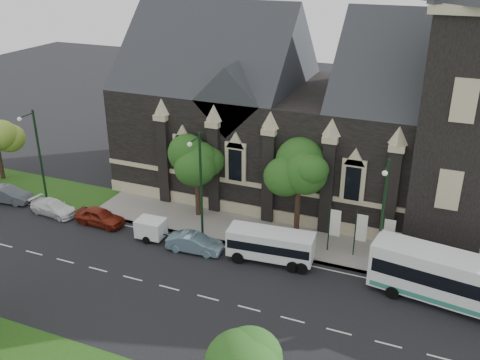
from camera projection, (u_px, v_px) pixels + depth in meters
The scene contains 19 objects.
ground at pixel (208, 298), 36.19m from camera, with size 160.00×160.00×0.00m, color black.
sidewalk at pixel (258, 233), 44.18m from camera, with size 80.00×5.00×0.15m, color gray.
museum at pixel (351, 116), 46.95m from camera, with size 40.00×17.70×29.90m.
tree_park_east at pixel (239, 360), 24.28m from camera, with size 3.40×3.40×6.28m.
tree_walk_right at pixel (303, 170), 41.75m from camera, with size 4.08×4.08×7.80m.
tree_walk_left at pixel (200, 155), 44.94m from camera, with size 3.91×3.91×7.64m.
street_lamp_near at pixel (382, 213), 36.60m from camera, with size 0.36×1.88×9.00m.
street_lamp_mid at pixel (200, 181), 41.52m from camera, with size 0.36×1.88×9.00m.
street_lamp_far at pixel (38, 153), 47.14m from camera, with size 0.36×1.88×9.00m.
banner_flag_left at pixel (333, 225), 40.61m from camera, with size 0.90×0.10×4.00m.
banner_flag_center at pixel (359, 230), 39.91m from camera, with size 0.90×0.10×4.00m.
banner_flag_right at pixel (386, 235), 39.21m from camera, with size 0.90×0.10×4.00m.
tour_coach at pixel (467, 283), 34.38m from camera, with size 12.52×4.27×3.58m.
shuttle_bus at pixel (271, 244), 39.85m from camera, with size 6.62×2.84×2.49m.
box_trailer at pixel (151, 228), 43.10m from camera, with size 3.25×1.91×1.72m.
sedan at pixel (195, 243), 41.43m from camera, with size 1.53×4.38×1.44m, color #799CAF.
car_far_red at pixel (100, 217), 45.40m from camera, with size 1.77×4.40×1.50m, color maroon.
car_far_white at pixel (53, 207), 47.18m from camera, with size 1.83×4.51×1.31m, color white.
car_far_grey at pixel (8, 195), 49.40m from camera, with size 1.58×4.53×1.49m, color #4C5259.
Camera 1 is at (13.48, -26.73, 21.95)m, focal length 39.95 mm.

